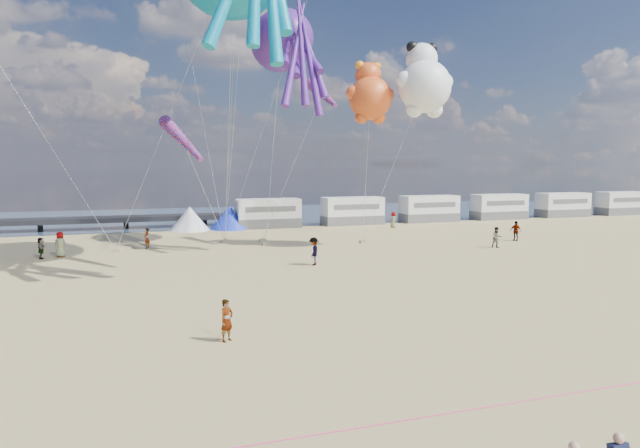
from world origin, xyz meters
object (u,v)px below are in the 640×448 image
(motorhome_2, at_px, (429,209))
(sandbag_e, at_px, (225,241))
(beachgoer_4, at_px, (41,248))
(kite_teddy_orange, at_px, (370,98))
(sandbag_c, at_px, (363,242))
(motorhome_1, at_px, (353,211))
(motorhome_4, at_px, (563,205))
(tent_white, at_px, (190,219))
(windsock_right, at_px, (182,140))
(standing_person, at_px, (227,320))
(beachgoer_6, at_px, (393,220))
(windsock_mid, at_px, (322,94))
(beachgoer_3, at_px, (516,231))
(kite_panda, at_px, (425,87))
(motorhome_0, at_px, (268,213))
(sandbag_a, at_px, (116,251))
(motorhome_3, at_px, (499,207))
(beachgoer_5, at_px, (147,238))
(beachgoer_0, at_px, (60,244))
(beachgoer_1, at_px, (497,238))
(sandbag_b, at_px, (266,244))
(kite_octopus_purple, at_px, (281,41))
(beachgoer_2, at_px, (314,251))
(tent_blue, at_px, (230,217))
(sandbag_d, at_px, (263,240))
(motorhome_5, at_px, (621,203))

(motorhome_2, height_order, sandbag_e, motorhome_2)
(beachgoer_4, height_order, kite_teddy_orange, kite_teddy_orange)
(sandbag_c, bearing_deg, motorhome_1, 71.19)
(motorhome_4, distance_m, sandbag_e, 45.23)
(tent_white, height_order, windsock_right, windsock_right)
(standing_person, height_order, beachgoer_4, standing_person)
(tent_white, relative_size, beachgoer_4, 2.67)
(beachgoer_4, height_order, beachgoer_6, beachgoer_6)
(motorhome_2, bearing_deg, motorhome_4, 0.00)
(tent_white, relative_size, windsock_right, 0.75)
(tent_white, height_order, windsock_mid, windsock_mid)
(beachgoer_6, distance_m, sandbag_c, 12.24)
(tent_white, bearing_deg, motorhome_2, 0.00)
(beachgoer_3, bearing_deg, kite_panda, -105.61)
(motorhome_0, relative_size, motorhome_1, 1.00)
(motorhome_2, relative_size, sandbag_c, 13.20)
(tent_white, distance_m, windsock_mid, 20.08)
(standing_person, bearing_deg, sandbag_a, 64.06)
(beachgoer_3, height_order, sandbag_a, beachgoer_3)
(motorhome_3, relative_size, tent_white, 1.65)
(beachgoer_5, xyz_separation_m, sandbag_a, (-2.30, -1.13, -0.70))
(beachgoer_0, bearing_deg, tent_white, -108.20)
(standing_person, height_order, beachgoer_1, beachgoer_1)
(beachgoer_5, distance_m, sandbag_b, 9.30)
(sandbag_b, bearing_deg, motorhome_2, 29.78)
(beachgoer_0, distance_m, kite_octopus_purple, 23.03)
(beachgoer_2, relative_size, kite_panda, 0.27)
(beachgoer_5, height_order, sandbag_e, beachgoer_5)
(kite_panda, bearing_deg, beachgoer_4, -167.04)
(motorhome_1, distance_m, sandbag_b, 18.16)
(beachgoer_3, xyz_separation_m, beachgoer_5, (-30.28, 5.49, -0.05))
(beachgoer_6, relative_size, sandbag_e, 3.30)
(motorhome_2, height_order, tent_blue, motorhome_2)
(beachgoer_2, bearing_deg, sandbag_c, 166.51)
(beachgoer_5, relative_size, beachgoer_6, 0.98)
(motorhome_0, distance_m, standing_person, 38.36)
(standing_person, bearing_deg, beachgoer_0, 73.05)
(beachgoer_6, height_order, sandbag_b, beachgoer_6)
(motorhome_0, relative_size, sandbag_a, 13.20)
(motorhome_0, xyz_separation_m, sandbag_d, (-2.97, -10.21, -1.39))
(beachgoer_1, distance_m, kite_teddy_orange, 14.77)
(beachgoer_3, relative_size, sandbag_a, 3.43)
(motorhome_1, bearing_deg, beachgoer_5, -152.53)
(motorhome_4, height_order, kite_panda, kite_panda)
(motorhome_2, relative_size, tent_blue, 1.65)
(windsock_mid, bearing_deg, tent_white, 117.06)
(motorhome_4, relative_size, kite_octopus_purple, 0.58)
(motorhome_3, height_order, sandbag_c, motorhome_3)
(beachgoer_0, bearing_deg, beachgoer_4, 34.38)
(kite_panda, bearing_deg, motorhome_5, 47.16)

